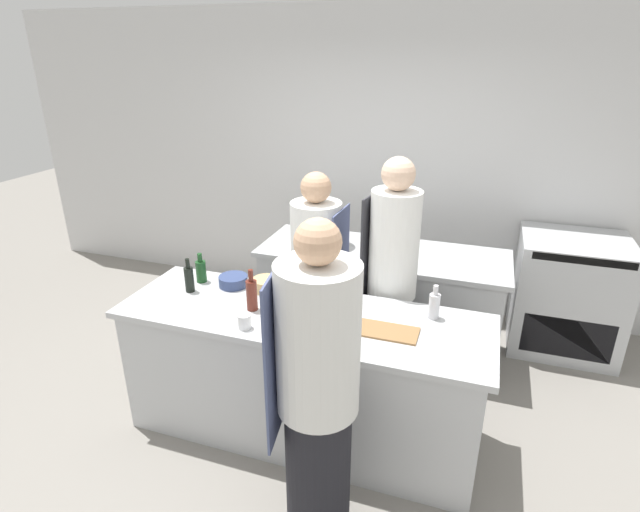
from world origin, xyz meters
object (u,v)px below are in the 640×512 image
chef_at_pass_far (391,283)px  bowl_mixing_large (233,281)px  chef_at_stove (317,279)px  cup (244,321)px  bottle_water (189,278)px  bowl_prep_small (266,284)px  bottle_olive_oil (341,306)px  bottle_sauce (252,294)px  bottle_cooking_oil (434,305)px  bottle_vinegar (201,271)px  bottle_wine (322,304)px  chef_at_prep_near (317,395)px  stockpot (332,231)px  oven_range (567,294)px

chef_at_pass_far → bowl_mixing_large: size_ratio=8.98×
chef_at_stove → cup: 0.97m
bottle_water → chef_at_pass_far: bearing=22.7°
bowl_prep_small → cup: bearing=-79.8°
bottle_olive_oil → bowl_prep_small: 0.62m
bottle_sauce → bottle_olive_oil: bearing=9.1°
bottle_cooking_oil → bowl_mixing_large: (-1.36, 0.01, -0.05)m
bottle_vinegar → bottle_water: bottle_water is taller
bottle_cooking_oil → bottle_wine: bearing=-158.8°
bottle_vinegar → bowl_mixing_large: bearing=2.5°
bottle_cooking_oil → bottle_water: size_ratio=0.92×
bottle_olive_oil → chef_at_prep_near: bearing=-82.2°
bowl_mixing_large → bowl_prep_small: (0.24, 0.01, 0.00)m
chef_at_pass_far → stockpot: bearing=55.3°
bottle_cooking_oil → cup: bearing=-155.1°
chef_at_prep_near → bottle_cooking_oil: bearing=-34.7°
chef_at_prep_near → chef_at_stove: chef_at_prep_near is taller
oven_range → bottle_wine: bearing=-132.6°
bottle_water → bowl_prep_small: (0.48, 0.18, -0.05)m
bottle_olive_oil → bottle_wine: bearing=-142.3°
chef_at_prep_near → bottle_vinegar: chef_at_prep_near is taller
chef_at_prep_near → bottle_olive_oil: bearing=-1.4°
bottle_wine → bowl_mixing_large: (-0.73, 0.25, -0.08)m
bowl_mixing_large → bowl_prep_small: bearing=3.4°
cup → bowl_prep_small: bearing=100.2°
bottle_vinegar → bottle_water: bearing=-87.6°
bottle_vinegar → cup: size_ratio=2.42×
bottle_olive_oil → bottle_water: bottle_water is taller
bowl_mixing_large → stockpot: bearing=67.0°
bottle_cooking_oil → stockpot: stockpot is taller
bottle_cooking_oil → bottle_olive_oil: bearing=-162.4°
bottle_cooking_oil → cup: size_ratio=2.49×
bottle_wine → cup: 0.47m
chef_at_stove → bowl_prep_small: bearing=-22.0°
cup → bottle_sauce: bearing=104.3°
bottle_vinegar → bottle_cooking_oil: size_ratio=0.97×
chef_at_stove → bowl_mixing_large: bearing=-41.2°
chef_at_pass_far → cup: bearing=149.4°
cup → bottle_cooking_oil: bearing=24.9°
bottle_water → bottle_wine: bearing=-5.0°
bottle_water → bowl_mixing_large: size_ratio=1.19×
bottle_wine → bottle_cooking_oil: 0.68m
stockpot → chef_at_stove: bearing=-85.4°
bottle_vinegar → chef_at_prep_near: bearing=-37.6°
chef_at_stove → bottle_vinegar: 0.86m
bottle_wine → bowl_prep_small: bearing=151.2°
chef_at_stove → bowl_prep_small: 0.51m
chef_at_stove → bottle_sauce: 0.78m
cup → stockpot: stockpot is taller
oven_range → cup: 2.85m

